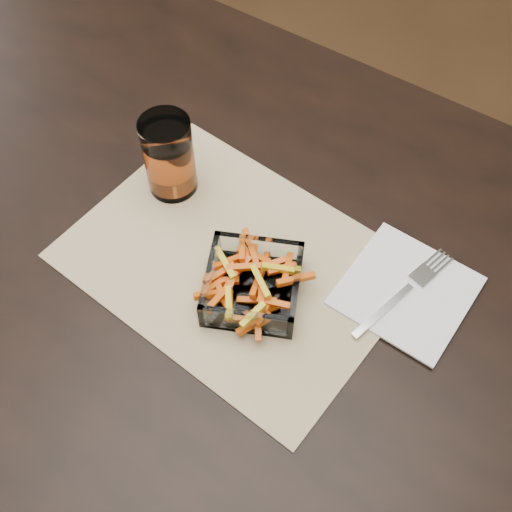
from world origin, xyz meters
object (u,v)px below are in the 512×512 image
object	(u,v)px
glass_bowl	(253,286)
fork	(406,290)
dining_table	(194,254)
tumbler	(169,158)

from	to	relation	value
glass_bowl	fork	bearing A→B (deg)	33.94
dining_table	glass_bowl	bearing A→B (deg)	-18.76
dining_table	fork	bearing A→B (deg)	11.72
tumbler	glass_bowl	bearing A→B (deg)	-23.70
glass_bowl	fork	xyz separation A→B (m)	(0.17, 0.12, -0.01)
dining_table	tumbler	world-z (taller)	tumbler
dining_table	fork	xyz separation A→B (m)	(0.32, 0.07, 0.10)
dining_table	fork	size ratio (longest dim) A/B	8.43
glass_bowl	fork	world-z (taller)	glass_bowl
fork	dining_table	bearing A→B (deg)	-154.21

